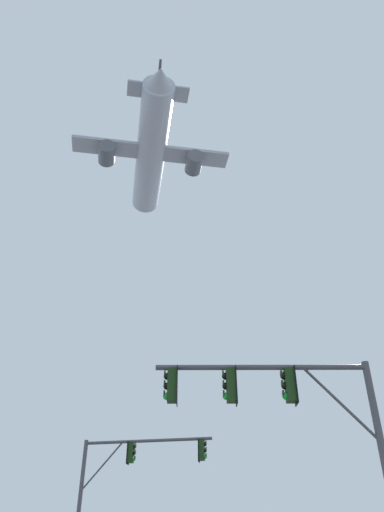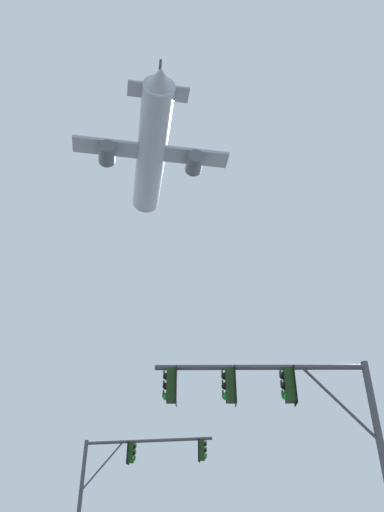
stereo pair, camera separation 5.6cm
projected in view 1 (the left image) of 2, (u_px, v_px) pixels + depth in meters
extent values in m
cylinder|color=#4C4C51|center=(261.00, 367.00, 13.74)|extent=(5.94, 0.26, 0.15)
cylinder|color=#4C4C51|center=(340.00, 403.00, 13.19)|extent=(1.84, 0.11, 2.05)
cube|color=#193814|center=(172.00, 386.00, 13.47)|extent=(0.27, 0.32, 0.90)
cylinder|color=#193814|center=(173.00, 368.00, 13.74)|extent=(0.05, 0.05, 0.12)
cube|color=black|center=(177.00, 386.00, 13.47)|extent=(0.03, 0.46, 1.04)
sphere|color=black|center=(167.00, 376.00, 13.61)|extent=(0.20, 0.20, 0.20)
cylinder|color=#193814|center=(165.00, 374.00, 13.65)|extent=(0.04, 0.21, 0.21)
sphere|color=black|center=(167.00, 386.00, 13.46)|extent=(0.20, 0.20, 0.20)
cylinder|color=#193814|center=(165.00, 384.00, 13.50)|extent=(0.04, 0.21, 0.21)
sphere|color=green|center=(167.00, 396.00, 13.31)|extent=(0.20, 0.20, 0.20)
cylinder|color=#193814|center=(164.00, 394.00, 13.34)|extent=(0.04, 0.21, 0.21)
cube|color=#193814|center=(231.00, 386.00, 13.46)|extent=(0.27, 0.32, 0.90)
cylinder|color=#193814|center=(230.00, 368.00, 13.74)|extent=(0.05, 0.05, 0.12)
cube|color=black|center=(236.00, 386.00, 13.46)|extent=(0.03, 0.46, 1.04)
sphere|color=black|center=(225.00, 376.00, 13.61)|extent=(0.20, 0.20, 0.20)
cylinder|color=#193814|center=(223.00, 374.00, 13.64)|extent=(0.04, 0.21, 0.21)
sphere|color=black|center=(226.00, 386.00, 13.46)|extent=(0.20, 0.20, 0.20)
cylinder|color=#193814|center=(223.00, 384.00, 13.49)|extent=(0.04, 0.21, 0.21)
sphere|color=green|center=(226.00, 396.00, 13.31)|extent=(0.20, 0.20, 0.20)
cylinder|color=#193814|center=(224.00, 394.00, 13.34)|extent=(0.04, 0.21, 0.21)
cube|color=#193814|center=(290.00, 386.00, 13.45)|extent=(0.27, 0.32, 0.90)
cylinder|color=#193814|center=(288.00, 368.00, 13.73)|extent=(0.05, 0.05, 0.12)
cube|color=black|center=(295.00, 386.00, 13.45)|extent=(0.03, 0.46, 1.04)
sphere|color=black|center=(284.00, 376.00, 13.60)|extent=(0.20, 0.20, 0.20)
cylinder|color=#193814|center=(281.00, 374.00, 13.63)|extent=(0.04, 0.21, 0.21)
sphere|color=black|center=(285.00, 386.00, 13.45)|extent=(0.20, 0.20, 0.20)
cylinder|color=#193814|center=(282.00, 384.00, 13.48)|extent=(0.04, 0.21, 0.21)
sphere|color=green|center=(286.00, 396.00, 13.30)|extent=(0.20, 0.20, 0.20)
cylinder|color=#193814|center=(283.00, 394.00, 13.33)|extent=(0.04, 0.21, 0.21)
cylinder|color=#4C4C51|center=(148.00, 441.00, 23.73)|extent=(6.28, 1.14, 0.15)
cylinder|color=#4C4C51|center=(102.00, 466.00, 23.49)|extent=(1.95, 0.39, 2.20)
cube|color=#193814|center=(202.00, 450.00, 23.05)|extent=(0.31, 0.36, 0.90)
cylinder|color=#193814|center=(202.00, 439.00, 23.32)|extent=(0.05, 0.05, 0.12)
cube|color=black|center=(199.00, 450.00, 23.07)|extent=(0.10, 0.46, 1.04)
sphere|color=black|center=(205.00, 444.00, 23.17)|extent=(0.20, 0.20, 0.20)
cylinder|color=#193814|center=(206.00, 443.00, 23.19)|extent=(0.07, 0.21, 0.21)
sphere|color=black|center=(205.00, 450.00, 23.02)|extent=(0.20, 0.20, 0.20)
cylinder|color=#193814|center=(206.00, 449.00, 23.04)|extent=(0.07, 0.21, 0.21)
sphere|color=green|center=(205.00, 457.00, 22.87)|extent=(0.20, 0.20, 0.20)
cylinder|color=#193814|center=(206.00, 455.00, 22.89)|extent=(0.07, 0.21, 0.21)
cube|color=#193814|center=(131.00, 453.00, 23.57)|extent=(0.31, 0.36, 0.90)
cylinder|color=#193814|center=(132.00, 442.00, 23.85)|extent=(0.05, 0.05, 0.12)
cube|color=black|center=(128.00, 453.00, 23.60)|extent=(0.10, 0.46, 1.04)
sphere|color=black|center=(134.00, 447.00, 23.70)|extent=(0.20, 0.20, 0.20)
cylinder|color=#193814|center=(135.00, 446.00, 23.72)|extent=(0.07, 0.21, 0.21)
sphere|color=black|center=(134.00, 453.00, 23.55)|extent=(0.20, 0.20, 0.20)
cylinder|color=#193814|center=(135.00, 452.00, 23.57)|extent=(0.07, 0.21, 0.21)
sphere|color=green|center=(133.00, 459.00, 23.40)|extent=(0.20, 0.20, 0.20)
cylinder|color=#193814|center=(135.00, 458.00, 23.42)|extent=(0.07, 0.21, 0.21)
cylinder|color=#B7BCC6|center=(151.00, 152.00, 50.33)|extent=(5.91, 17.04, 2.98)
cone|color=#B7BCC6|center=(144.00, 207.00, 58.09)|extent=(3.15, 2.52, 2.83)
cone|color=#B7BCC6|center=(160.00, 77.00, 42.65)|extent=(2.83, 2.28, 2.54)
cube|color=#A8ADB7|center=(151.00, 152.00, 49.70)|extent=(15.96, 4.83, 0.34)
cylinder|color=#595B60|center=(107.00, 153.00, 48.64)|extent=(2.05, 2.50, 1.68)
cylinder|color=#595B60|center=(194.00, 163.00, 49.80)|extent=(2.05, 2.50, 1.68)
cube|color=#333338|center=(159.00, 83.00, 45.18)|extent=(0.68, 2.61, 3.54)
cube|color=#A8ADB7|center=(158.00, 92.00, 44.27)|extent=(5.80, 2.64, 0.19)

